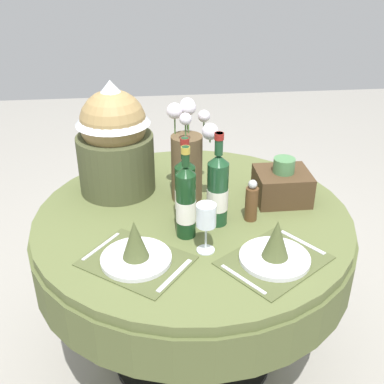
{
  "coord_description": "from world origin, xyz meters",
  "views": [
    {
      "loc": [
        -0.17,
        -1.6,
        1.72
      ],
      "look_at": [
        0.0,
        0.03,
        0.83
      ],
      "focal_mm": 44.45,
      "sensor_mm": 36.0,
      "label": 1
    }
  ],
  "objects_px": {
    "pepper_mill": "(251,202)",
    "flower_vase": "(188,157)",
    "wine_bottle_centre": "(185,190)",
    "place_setting_left": "(136,250)",
    "gift_tub_back_left": "(114,135)",
    "woven_basket_side_right": "(282,184)",
    "place_setting_right": "(275,250)",
    "wine_bottle_left": "(186,202)",
    "wine_glass_right": "(206,217)",
    "wine_bottle_rear": "(218,190)",
    "dining_table": "(193,243)"
  },
  "relations": [
    {
      "from": "pepper_mill",
      "to": "flower_vase",
      "type": "bearing_deg",
      "value": 138.27
    },
    {
      "from": "wine_bottle_centre",
      "to": "pepper_mill",
      "type": "xyz_separation_m",
      "value": [
        0.25,
        -0.02,
        -0.05
      ]
    },
    {
      "from": "place_setting_left",
      "to": "gift_tub_back_left",
      "type": "relative_size",
      "value": 0.9
    },
    {
      "from": "woven_basket_side_right",
      "to": "gift_tub_back_left",
      "type": "bearing_deg",
      "value": 166.3
    },
    {
      "from": "flower_vase",
      "to": "place_setting_right",
      "type": "bearing_deg",
      "value": -62.22
    },
    {
      "from": "wine_bottle_left",
      "to": "wine_bottle_centre",
      "type": "relative_size",
      "value": 1.03
    },
    {
      "from": "place_setting_right",
      "to": "gift_tub_back_left",
      "type": "height_order",
      "value": "gift_tub_back_left"
    },
    {
      "from": "wine_glass_right",
      "to": "woven_basket_side_right",
      "type": "distance_m",
      "value": 0.49
    },
    {
      "from": "pepper_mill",
      "to": "woven_basket_side_right",
      "type": "bearing_deg",
      "value": 41.64
    },
    {
      "from": "wine_bottle_centre",
      "to": "wine_bottle_rear",
      "type": "bearing_deg",
      "value": -13.46
    },
    {
      "from": "place_setting_left",
      "to": "place_setting_right",
      "type": "relative_size",
      "value": 1.0
    },
    {
      "from": "dining_table",
      "to": "gift_tub_back_left",
      "type": "height_order",
      "value": "gift_tub_back_left"
    },
    {
      "from": "wine_glass_right",
      "to": "pepper_mill",
      "type": "height_order",
      "value": "wine_glass_right"
    },
    {
      "from": "dining_table",
      "to": "wine_bottle_centre",
      "type": "relative_size",
      "value": 3.72
    },
    {
      "from": "wine_bottle_left",
      "to": "pepper_mill",
      "type": "xyz_separation_m",
      "value": [
        0.26,
        0.08,
        -0.06
      ]
    },
    {
      "from": "wine_bottle_centre",
      "to": "dining_table",
      "type": "bearing_deg",
      "value": 53.99
    },
    {
      "from": "wine_bottle_rear",
      "to": "woven_basket_side_right",
      "type": "bearing_deg",
      "value": 27.25
    },
    {
      "from": "wine_bottle_centre",
      "to": "gift_tub_back_left",
      "type": "distance_m",
      "value": 0.41
    },
    {
      "from": "woven_basket_side_right",
      "to": "place_setting_right",
      "type": "bearing_deg",
      "value": -108.06
    },
    {
      "from": "wine_glass_right",
      "to": "gift_tub_back_left",
      "type": "distance_m",
      "value": 0.6
    },
    {
      "from": "flower_vase",
      "to": "wine_glass_right",
      "type": "bearing_deg",
      "value": -86.35
    },
    {
      "from": "flower_vase",
      "to": "wine_glass_right",
      "type": "relative_size",
      "value": 2.23
    },
    {
      "from": "dining_table",
      "to": "flower_vase",
      "type": "height_order",
      "value": "flower_vase"
    },
    {
      "from": "dining_table",
      "to": "wine_bottle_rear",
      "type": "distance_m",
      "value": 0.31
    },
    {
      "from": "wine_bottle_centre",
      "to": "pepper_mill",
      "type": "height_order",
      "value": "wine_bottle_centre"
    },
    {
      "from": "flower_vase",
      "to": "wine_bottle_centre",
      "type": "height_order",
      "value": "flower_vase"
    },
    {
      "from": "wine_bottle_left",
      "to": "wine_glass_right",
      "type": "xyz_separation_m",
      "value": [
        0.06,
        -0.1,
        -0.0
      ]
    },
    {
      "from": "wine_bottle_centre",
      "to": "pepper_mill",
      "type": "distance_m",
      "value": 0.26
    },
    {
      "from": "flower_vase",
      "to": "wine_bottle_rear",
      "type": "xyz_separation_m",
      "value": [
        0.09,
        -0.21,
        -0.04
      ]
    },
    {
      "from": "dining_table",
      "to": "wine_bottle_rear",
      "type": "bearing_deg",
      "value": -41.68
    },
    {
      "from": "woven_basket_side_right",
      "to": "wine_bottle_centre",
      "type": "bearing_deg",
      "value": -163.4
    },
    {
      "from": "place_setting_right",
      "to": "wine_bottle_rear",
      "type": "distance_m",
      "value": 0.32
    },
    {
      "from": "pepper_mill",
      "to": "wine_bottle_rear",
      "type": "bearing_deg",
      "value": -175.99
    },
    {
      "from": "wine_bottle_rear",
      "to": "place_setting_right",
      "type": "bearing_deg",
      "value": -58.96
    },
    {
      "from": "woven_basket_side_right",
      "to": "wine_bottle_left",
      "type": "bearing_deg",
      "value": -151.8
    },
    {
      "from": "place_setting_left",
      "to": "pepper_mill",
      "type": "height_order",
      "value": "pepper_mill"
    },
    {
      "from": "place_setting_left",
      "to": "woven_basket_side_right",
      "type": "bearing_deg",
      "value": 31.47
    },
    {
      "from": "place_setting_left",
      "to": "pepper_mill",
      "type": "relative_size",
      "value": 2.51
    },
    {
      "from": "dining_table",
      "to": "flower_vase",
      "type": "relative_size",
      "value": 3.09
    },
    {
      "from": "dining_table",
      "to": "place_setting_left",
      "type": "xyz_separation_m",
      "value": [
        -0.22,
        -0.29,
        0.19
      ]
    },
    {
      "from": "wine_bottle_rear",
      "to": "wine_glass_right",
      "type": "relative_size",
      "value": 1.99
    },
    {
      "from": "dining_table",
      "to": "wine_bottle_rear",
      "type": "height_order",
      "value": "wine_bottle_rear"
    },
    {
      "from": "wine_bottle_centre",
      "to": "woven_basket_side_right",
      "type": "xyz_separation_m",
      "value": [
        0.41,
        0.12,
        -0.06
      ]
    },
    {
      "from": "flower_vase",
      "to": "wine_bottle_left",
      "type": "relative_size",
      "value": 1.17
    },
    {
      "from": "place_setting_right",
      "to": "wine_bottle_rear",
      "type": "xyz_separation_m",
      "value": [
        -0.16,
        0.26,
        0.09
      ]
    },
    {
      "from": "place_setting_left",
      "to": "wine_bottle_rear",
      "type": "xyz_separation_m",
      "value": [
        0.31,
        0.22,
        0.09
      ]
    },
    {
      "from": "flower_vase",
      "to": "woven_basket_side_right",
      "type": "relative_size",
      "value": 1.9
    },
    {
      "from": "place_setting_right",
      "to": "flower_vase",
      "type": "height_order",
      "value": "flower_vase"
    },
    {
      "from": "place_setting_left",
      "to": "wine_glass_right",
      "type": "xyz_separation_m",
      "value": [
        0.24,
        0.04,
        0.09
      ]
    },
    {
      "from": "wine_bottle_rear",
      "to": "woven_basket_side_right",
      "type": "distance_m",
      "value": 0.34
    }
  ]
}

